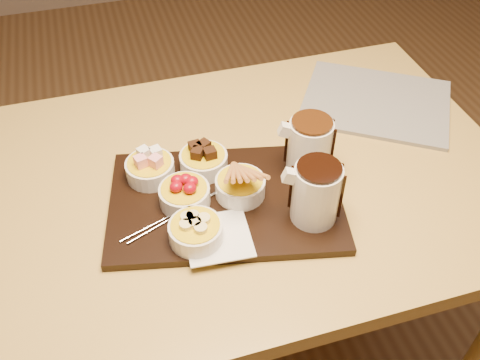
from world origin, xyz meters
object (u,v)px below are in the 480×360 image
object	(u,v)px
pitcher_dark_chocolate	(316,194)
pitcher_milk_chocolate	(309,148)
dining_table	(234,207)
newspaper	(376,102)
bowl_strawberries	(185,196)
serving_board	(226,201)

from	to	relation	value
pitcher_dark_chocolate	pitcher_milk_chocolate	distance (m)	0.13
dining_table	newspaper	distance (m)	0.45
pitcher_dark_chocolate	pitcher_milk_chocolate	world-z (taller)	same
bowl_strawberries	pitcher_dark_chocolate	world-z (taller)	pitcher_dark_chocolate
bowl_strawberries	newspaper	size ratio (longest dim) A/B	0.29
dining_table	newspaper	bearing A→B (deg)	19.61
dining_table	pitcher_milk_chocolate	xyz separation A→B (m)	(0.15, -0.05, 0.18)
serving_board	pitcher_dark_chocolate	distance (m)	0.19
serving_board	pitcher_dark_chocolate	xyz separation A→B (m)	(0.15, -0.09, 0.07)
bowl_strawberries	newspaper	world-z (taller)	bowl_strawberries
serving_board	newspaper	bearing A→B (deg)	38.59
serving_board	pitcher_dark_chocolate	world-z (taller)	pitcher_dark_chocolate
bowl_strawberries	newspaper	distance (m)	0.57
serving_board	newspaper	xyz separation A→B (m)	(0.45, 0.22, -0.00)
dining_table	bowl_strawberries	xyz separation A→B (m)	(-0.12, -0.06, 0.14)
dining_table	pitcher_dark_chocolate	bearing A→B (deg)	-57.13
bowl_strawberries	pitcher_milk_chocolate	size ratio (longest dim) A/B	0.82
serving_board	newspaper	world-z (taller)	serving_board
serving_board	bowl_strawberries	distance (m)	0.08
pitcher_milk_chocolate	newspaper	distance (m)	0.33
newspaper	bowl_strawberries	bearing A→B (deg)	-125.07
pitcher_dark_chocolate	newspaper	distance (m)	0.44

